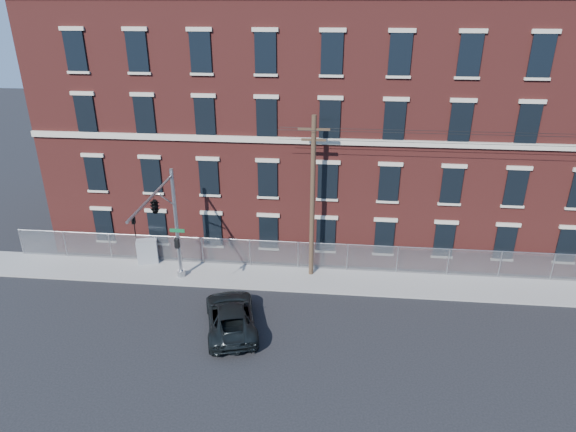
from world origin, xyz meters
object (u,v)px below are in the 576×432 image
(utility_cabinet, at_px, (148,251))
(utility_pole_near, at_px, (313,196))
(traffic_signal_mast, at_px, (161,213))
(pickup_truck, at_px, (231,316))

(utility_cabinet, bearing_deg, utility_pole_near, -17.78)
(traffic_signal_mast, distance_m, pickup_truck, 6.68)
(utility_pole_near, relative_size, pickup_truck, 1.87)
(traffic_signal_mast, distance_m, utility_cabinet, 6.45)
(utility_pole_near, relative_size, utility_cabinet, 6.22)
(traffic_signal_mast, height_order, utility_cabinet, traffic_signal_mast)
(traffic_signal_mast, height_order, utility_pole_near, utility_pole_near)
(pickup_truck, bearing_deg, utility_pole_near, -138.90)
(pickup_truck, relative_size, utility_cabinet, 3.33)
(utility_cabinet, bearing_deg, traffic_signal_mast, -70.85)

